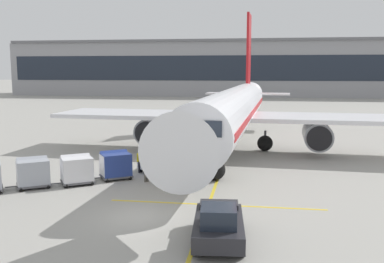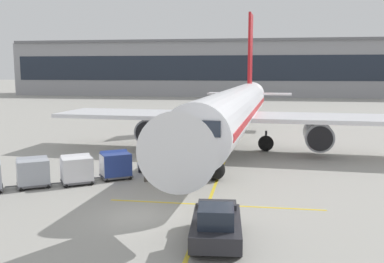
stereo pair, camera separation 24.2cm
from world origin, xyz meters
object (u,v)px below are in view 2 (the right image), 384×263
belt_loader (166,159)px  ground_crew_by_carts (146,167)px  safety_cone_engine_keepout (142,154)px  ground_crew_marshaller (140,159)px  pushback_tug (216,224)px  ground_crew_by_loader (163,170)px  baggage_cart_second (77,169)px  baggage_cart_lead (115,164)px  safety_cone_wingtip (144,152)px  baggage_cart_third (33,172)px  ground_crew_wingwalker (159,160)px  parked_airplane (234,111)px

belt_loader → ground_crew_by_carts: size_ratio=2.86×
belt_loader → safety_cone_engine_keepout: size_ratio=6.29×
belt_loader → ground_crew_by_carts: belt_loader is taller
ground_crew_by_carts → ground_crew_marshaller: 2.75m
pushback_tug → safety_cone_engine_keepout: pushback_tug is taller
pushback_tug → ground_crew_by_loader: (-4.35, 8.87, 0.17)m
pushback_tug → ground_crew_by_carts: pushback_tug is taller
baggage_cart_second → ground_crew_by_loader: 5.68m
baggage_cart_second → safety_cone_engine_keepout: baggage_cart_second is taller
baggage_cart_lead → safety_cone_wingtip: size_ratio=4.33×
safety_cone_engine_keepout → safety_cone_wingtip: (-0.25, 1.32, -0.08)m
baggage_cart_second → baggage_cart_third: size_ratio=1.00×
baggage_cart_lead → ground_crew_by_loader: size_ratio=1.56×
pushback_tug → belt_loader: bearing=111.4°
ground_crew_marshaller → baggage_cart_lead: bearing=-120.2°
baggage_cart_second → ground_crew_wingwalker: (4.65, 3.54, -0.00)m
baggage_cart_third → pushback_tug: (12.42, -7.10, -0.17)m
baggage_cart_second → baggage_cart_third: bearing=-154.4°
safety_cone_wingtip → ground_crew_by_loader: bearing=-67.6°
baggage_cart_lead → belt_loader: bearing=45.9°
baggage_cart_third → safety_cone_wingtip: size_ratio=4.33×
parked_airplane → baggage_cart_third: size_ratio=15.85×
belt_loader → baggage_cart_lead: (-2.88, -2.97, 0.17)m
pushback_tug → ground_crew_by_loader: size_ratio=2.61×
parked_airplane → ground_crew_by_loader: size_ratio=24.68×
belt_loader → ground_crew_by_loader: size_ratio=2.86×
baggage_cart_lead → safety_cone_engine_keepout: size_ratio=3.42×
ground_crew_by_loader → ground_crew_wingwalker: 3.10m
baggage_cart_second → ground_crew_wingwalker: 5.84m
baggage_cart_third → safety_cone_wingtip: (4.18, 11.24, -0.70)m
baggage_cart_second → belt_loader: bearing=43.7°
ground_crew_by_carts → safety_cone_wingtip: bearing=106.3°
baggage_cart_third → parked_airplane: bearing=50.0°
belt_loader → ground_crew_by_carts: 3.52m
safety_cone_engine_keepout → ground_crew_by_carts: bearing=-72.7°
baggage_cart_lead → ground_crew_marshaller: 2.33m
safety_cone_wingtip → ground_crew_wingwalker: bearing=-66.1°
ground_crew_by_loader → ground_crew_wingwalker: (-1.00, 2.93, 0.00)m
baggage_cart_third → ground_crew_by_loader: size_ratio=1.56×
parked_airplane → ground_crew_marshaller: 11.47m
pushback_tug → parked_airplane: bearing=91.5°
belt_loader → baggage_cart_third: (-7.35, -5.87, 0.17)m
baggage_cart_second → ground_crew_wingwalker: bearing=37.2°
ground_crew_by_loader → baggage_cart_lead: bearing=162.6°
ground_crew_by_carts → safety_cone_engine_keepout: ground_crew_by_carts is taller
ground_crew_wingwalker → ground_crew_by_loader: bearing=-71.2°
baggage_cart_second → pushback_tug: 12.97m
belt_loader → baggage_cart_lead: bearing=-134.1°
belt_loader → ground_crew_by_loader: bearing=-80.0°
safety_cone_engine_keepout → safety_cone_wingtip: safety_cone_engine_keepout is taller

